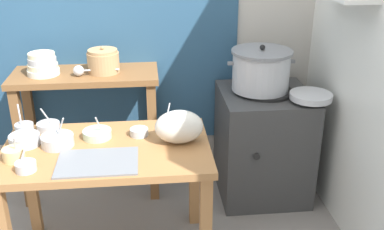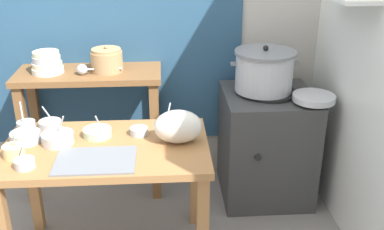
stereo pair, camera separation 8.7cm
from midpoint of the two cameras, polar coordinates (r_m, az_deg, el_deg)
wall_back at (r=3.26m, az=-8.05°, el=13.62°), size 4.40×0.12×2.60m
wall_right at (r=2.67m, az=21.39°, el=10.03°), size 0.30×3.20×2.60m
prep_table at (r=2.55m, az=-11.35°, el=-6.14°), size 1.10×0.66×0.72m
back_shelf_table at (r=3.20m, az=-13.59°, el=1.36°), size 0.96×0.40×0.90m
stove_block at (r=3.26m, az=8.02°, el=-3.47°), size 0.60×0.61×0.78m
steamer_pot at (r=3.07m, az=7.76°, el=5.57°), size 0.45×0.40×0.31m
clay_pot at (r=3.09m, az=-11.75°, el=6.56°), size 0.21×0.21×0.18m
bowl_stack_enamel at (r=3.15m, az=-18.81°, el=5.94°), size 0.21×0.21×0.15m
ladle at (r=3.06m, az=-14.46°, el=5.34°), size 0.29×0.07×0.07m
serving_tray at (r=2.35m, az=-12.69°, el=-5.75°), size 0.40×0.28×0.01m
plastic_bag at (r=2.46m, az=-2.63°, el=-1.48°), size 0.26×0.16×0.19m
wide_pan at (r=3.00m, az=13.73°, el=2.28°), size 0.27×0.27×0.04m
prep_bowl_0 at (r=2.63m, az=-20.96°, el=-2.85°), size 0.16×0.16×0.06m
prep_bowl_1 at (r=2.56m, az=-17.28°, el=-3.01°), size 0.17×0.17×0.16m
prep_bowl_2 at (r=2.60m, az=-12.63°, el=-2.26°), size 0.16×0.16×0.14m
prep_bowl_3 at (r=2.76m, az=-20.94°, el=-1.54°), size 0.10×0.10×0.17m
prep_bowl_4 at (r=2.76m, az=-18.26°, el=-1.33°), size 0.13×0.13×0.15m
prep_bowl_5 at (r=2.37m, az=-20.94°, el=-5.92°), size 0.10×0.10×0.17m
prep_bowl_6 at (r=2.59m, az=-7.54°, el=-2.07°), size 0.10×0.10×0.04m
prep_bowl_7 at (r=2.67m, az=-3.77°, el=-1.03°), size 0.11×0.11×0.14m
prep_bowl_8 at (r=2.48m, az=-22.21°, el=-4.54°), size 0.11×0.11×0.14m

